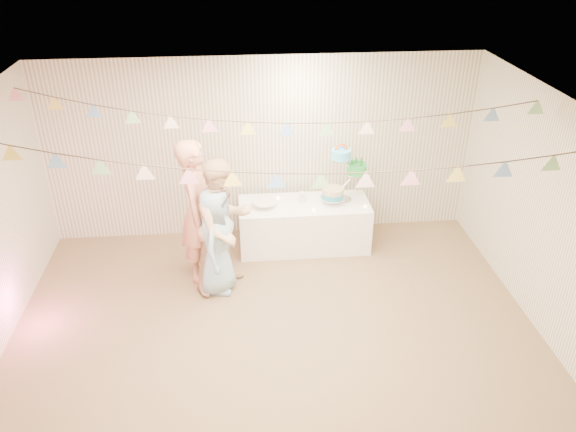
{
  "coord_description": "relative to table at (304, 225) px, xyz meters",
  "views": [
    {
      "loc": [
        -0.33,
        -4.83,
        4.27
      ],
      "look_at": [
        0.2,
        0.8,
        1.15
      ],
      "focal_mm": 35.0,
      "sensor_mm": 36.0,
      "label": 1
    }
  ],
  "objects": [
    {
      "name": "floor",
      "position": [
        -0.54,
        -1.99,
        -0.34
      ],
      "size": [
        6.0,
        6.0,
        0.0
      ],
      "primitive_type": "plane",
      "color": "brown",
      "rests_on": "ground"
    },
    {
      "name": "ceiling",
      "position": [
        -0.54,
        -1.99,
        2.26
      ],
      "size": [
        6.0,
        6.0,
        0.0
      ],
      "primitive_type": "plane",
      "color": "silver",
      "rests_on": "ground"
    },
    {
      "name": "back_wall",
      "position": [
        -0.54,
        0.51,
        0.96
      ],
      "size": [
        6.0,
        6.0,
        0.0
      ],
      "primitive_type": "plane",
      "color": "silver",
      "rests_on": "ground"
    },
    {
      "name": "right_wall",
      "position": [
        2.46,
        -1.99,
        0.96
      ],
      "size": [
        5.0,
        5.0,
        0.0
      ],
      "primitive_type": "plane",
      "color": "silver",
      "rests_on": "ground"
    },
    {
      "name": "table",
      "position": [
        0.0,
        0.0,
        0.0
      ],
      "size": [
        1.81,
        0.72,
        0.68
      ],
      "primitive_type": "cube",
      "color": "white",
      "rests_on": "floor"
    },
    {
      "name": "cake_stand",
      "position": [
        0.55,
        0.05,
        0.81
      ],
      "size": [
        0.71,
        0.42,
        0.79
      ],
      "primitive_type": null,
      "color": "silver",
      "rests_on": "table"
    },
    {
      "name": "cake_bottom",
      "position": [
        0.4,
        -0.01,
        0.5
      ],
      "size": [
        0.31,
        0.31,
        0.15
      ],
      "primitive_type": null,
      "color": "teal",
      "rests_on": "cake_stand"
    },
    {
      "name": "cake_middle",
      "position": [
        0.73,
        0.14,
        0.77
      ],
      "size": [
        0.27,
        0.27,
        0.22
      ],
      "primitive_type": null,
      "color": "green",
      "rests_on": "cake_stand"
    },
    {
      "name": "cake_top_tier",
      "position": [
        0.49,
        0.02,
        1.04
      ],
      "size": [
        0.25,
        0.25,
        0.19
      ],
      "primitive_type": null,
      "color": "#4ECEF7",
      "rests_on": "cake_stand"
    },
    {
      "name": "platter",
      "position": [
        -0.55,
        -0.05,
        0.42
      ],
      "size": [
        0.33,
        0.33,
        0.02
      ],
      "primitive_type": "cylinder",
      "color": "white",
      "rests_on": "table"
    },
    {
      "name": "posy",
      "position": [
        -0.03,
        0.05,
        0.49
      ],
      "size": [
        0.14,
        0.14,
        0.16
      ],
      "primitive_type": null,
      "color": "white",
      "rests_on": "table"
    },
    {
      "name": "person_adult_a",
      "position": [
        -1.41,
        -0.59,
        0.61
      ],
      "size": [
        0.55,
        0.75,
        1.89
      ],
      "primitive_type": "imported",
      "rotation": [
        0.0,
        0.0,
        1.42
      ],
      "color": "tan",
      "rests_on": "floor"
    },
    {
      "name": "person_adult_b",
      "position": [
        -1.09,
        -0.84,
        0.53
      ],
      "size": [
        1.07,
        1.05,
        1.73
      ],
      "primitive_type": "imported",
      "rotation": [
        0.0,
        0.0,
        0.73
      ],
      "color": "#DBB087",
      "rests_on": "floor"
    },
    {
      "name": "person_child",
      "position": [
        -1.19,
        -0.92,
        0.36
      ],
      "size": [
        0.6,
        0.77,
        1.4
      ],
      "primitive_type": "imported",
      "rotation": [
        0.0,
        0.0,
        1.32
      ],
      "color": "#91B4CD",
      "rests_on": "floor"
    },
    {
      "name": "bunting_back",
      "position": [
        -0.54,
        -0.89,
        2.01
      ],
      "size": [
        5.6,
        1.1,
        0.4
      ],
      "primitive_type": null,
      "color": "pink",
      "rests_on": "ceiling"
    },
    {
      "name": "bunting_front",
      "position": [
        -0.54,
        -2.19,
        1.98
      ],
      "size": [
        5.6,
        0.9,
        0.36
      ],
      "primitive_type": null,
      "color": "#72A5E5",
      "rests_on": "ceiling"
    },
    {
      "name": "tealight_0",
      "position": [
        -0.8,
        -0.15,
        0.35
      ],
      "size": [
        0.04,
        0.04,
        0.03
      ],
      "primitive_type": "cylinder",
      "color": "#FFD88C",
      "rests_on": "table"
    },
    {
      "name": "tealight_1",
      "position": [
        -0.35,
        0.18,
        0.35
      ],
      "size": [
        0.04,
        0.04,
        0.03
      ],
      "primitive_type": "cylinder",
      "color": "#FFD88C",
      "rests_on": "table"
    },
    {
      "name": "tealight_2",
      "position": [
        0.1,
        -0.22,
        0.35
      ],
      "size": [
        0.04,
        0.04,
        0.03
      ],
      "primitive_type": "cylinder",
      "color": "#FFD88C",
      "rests_on": "table"
    },
    {
      "name": "tealight_3",
      "position": [
        0.35,
        0.22,
        0.35
      ],
      "size": [
        0.04,
        0.04,
        0.03
      ],
      "primitive_type": "cylinder",
      "color": "#FFD88C",
      "rests_on": "table"
    },
    {
      "name": "tealight_4",
      "position": [
        0.82,
        -0.18,
        0.35
      ],
      "size": [
        0.04,
        0.04,
        0.03
      ],
      "primitive_type": "cylinder",
      "color": "#FFD88C",
      "rests_on": "table"
    }
  ]
}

